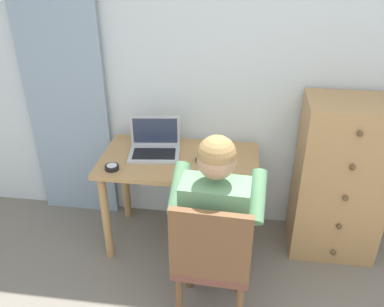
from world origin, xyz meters
TOP-DOWN VIEW (x-y plane):
  - wall_back at (0.00, 2.20)m, footprint 4.80×0.05m
  - curtain_panel at (-1.40, 2.13)m, footprint 0.61×0.03m
  - desk at (-0.51, 1.83)m, footprint 1.06×0.59m
  - dresser at (0.57, 1.94)m, footprint 0.58×0.44m
  - chair at (-0.22, 1.16)m, footprint 0.44×0.42m
  - person_seated at (-0.22, 1.34)m, footprint 0.54×0.60m
  - laptop at (-0.69, 1.89)m, footprint 0.37×0.29m
  - computer_mouse at (-0.37, 1.83)m, footprint 0.09×0.11m
  - desk_clock at (-0.92, 1.64)m, footprint 0.09×0.09m

SIDE VIEW (x-z plane):
  - chair at x=-0.22m, z-range 0.05..0.94m
  - dresser at x=0.57m, z-range 0.00..1.14m
  - desk at x=-0.51m, z-range 0.24..0.95m
  - person_seated at x=-0.22m, z-range 0.08..1.28m
  - desk_clock at x=-0.92m, z-range 0.71..0.74m
  - computer_mouse at x=-0.37m, z-range 0.71..0.75m
  - laptop at x=-0.69m, z-range 0.65..0.88m
  - curtain_panel at x=-1.40m, z-range 0.00..2.15m
  - wall_back at x=0.00m, z-range 0.00..2.50m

